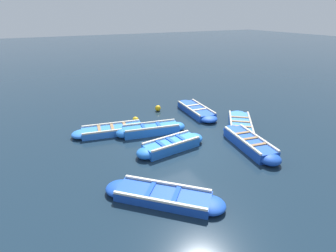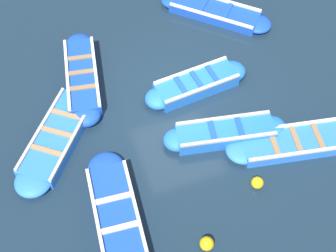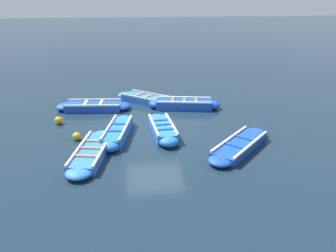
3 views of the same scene
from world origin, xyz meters
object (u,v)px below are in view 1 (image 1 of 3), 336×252
Objects in this scene: boat_outer_left at (171,145)px; buoy_yellow_far at (136,120)px; boat_outer_right at (112,130)px; boat_mid_row at (240,125)px; boat_bow_out at (151,130)px; boat_stern_in at (196,110)px; boat_far_corner at (163,196)px; buoy_orange_near at (158,108)px; boat_tucked at (249,143)px.

boat_outer_left is 3.40m from buoy_yellow_far.
boat_outer_right is 6.15m from boat_mid_row.
buoy_yellow_far is (1.58, 0.17, -0.04)m from boat_bow_out.
boat_bow_out reaches higher than boat_stern_in.
boat_stern_in is 1.11× the size of boat_far_corner.
boat_outer_right is at bearing 68.69° from boat_mid_row.
buoy_yellow_far is (3.39, 0.27, -0.04)m from boat_outer_left.
boat_bow_out reaches higher than buoy_orange_near.
boat_bow_out is 0.95× the size of boat_mid_row.
boat_tucked is at bearing -130.40° from boat_outer_right.
boat_far_corner is 3.19m from boat_outer_left.
boat_stern_in is 3.49m from buoy_yellow_far.
boat_tucked reaches higher than boat_outer_left.
boat_outer_right is 3.64m from buoy_orange_near.
boat_tucked is at bearing 148.59° from boat_mid_row.
boat_outer_left is 10.34× the size of buoy_yellow_far.
boat_far_corner is at bearing 147.75° from boat_outer_left.
boat_tucked reaches higher than boat_stern_in.
boat_mid_row is at bearing -108.67° from boat_bow_out.
boat_bow_out reaches higher than boat_outer_right.
boat_outer_right is at bearing 62.30° from boat_bow_out.
boat_outer_left is (1.33, 2.97, -0.01)m from boat_tucked.
boat_tucked is 11.72× the size of buoy_yellow_far.
boat_outer_left reaches higher than boat_bow_out.
boat_bow_out is 4.36m from boat_mid_row.
boat_tucked is 6.13m from boat_outer_right.
boat_far_corner is 1.04× the size of boat_outer_left.
buoy_yellow_far is at bearing 4.62° from boat_outer_left.
boat_outer_left reaches higher than boat_far_corner.
buoy_yellow_far is (2.98, 4.31, -0.01)m from boat_mid_row.
boat_outer_right is (2.65, 1.70, -0.04)m from boat_outer_left.
buoy_yellow_far is at bearing -13.20° from boat_far_corner.
boat_outer_left is at bearing 134.09° from boat_stern_in.
boat_outer_right is 11.37× the size of buoy_orange_near.
boat_far_corner is 0.93× the size of boat_mid_row.
boat_tucked reaches higher than buoy_yellow_far.
boat_stern_in is 1.03× the size of boat_mid_row.
boat_outer_right is (0.84, 1.60, -0.04)m from boat_bow_out.
buoy_orange_near is (7.12, -3.18, 0.02)m from boat_far_corner.
boat_tucked is 0.98× the size of boat_stern_in.
boat_outer_right reaches higher than buoy_yellow_far.
boat_stern_in reaches higher than boat_far_corner.
boat_far_corner is 7.79m from buoy_orange_near.
boat_bow_out is at bearing 111.40° from boat_stern_in.
boat_mid_row is 10.76× the size of buoy_orange_near.
boat_stern_in is 2.17m from buoy_orange_near.
buoy_orange_near is (1.77, -3.18, 0.01)m from boat_outer_right.
boat_far_corner is at bearing 118.46° from boat_mid_row.
buoy_yellow_far is (0.74, -1.42, 0.00)m from boat_outer_right.
boat_outer_left is (-1.81, -0.10, 0.00)m from boat_bow_out.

